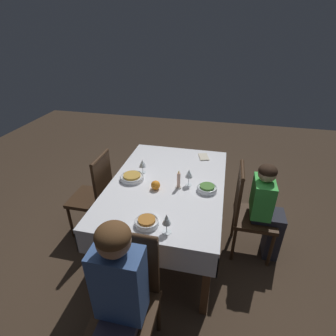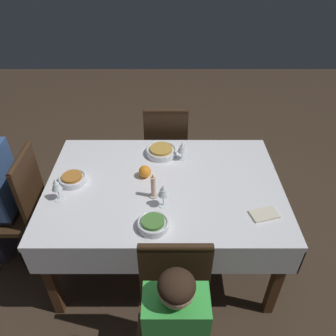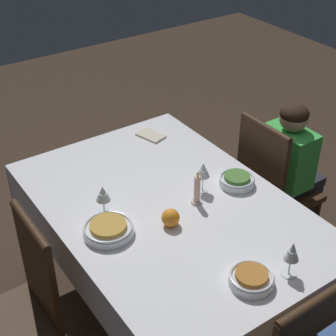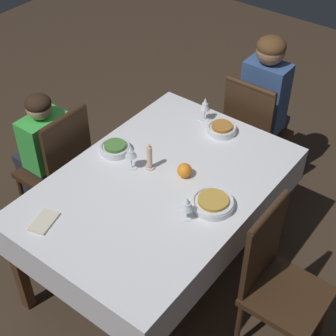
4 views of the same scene
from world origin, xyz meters
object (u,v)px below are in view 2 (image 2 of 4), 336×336
Objects in this scene: bowl_north at (160,151)px; orange_fruit at (144,172)px; dining_table at (163,193)px; wine_glass_south at (162,191)px; bowl_south at (152,224)px; chair_north at (165,147)px; wine_glass_west at (55,185)px; chair_west at (20,207)px; napkin_red_folded at (263,214)px; bowl_west at (71,179)px; chair_south at (174,316)px; candle_centerpiece at (152,188)px; wine_glass_north at (181,147)px.

orange_fruit reaches higher than bowl_north.
dining_table is 0.29m from wine_glass_south.
wine_glass_south is (0.06, 0.18, 0.09)m from bowl_south.
orange_fruit is (-0.14, -0.70, 0.28)m from chair_north.
wine_glass_west is (-0.66, -0.15, 0.20)m from dining_table.
bowl_north is at bearing 37.56° from wine_glass_west.
napkin_red_folded is at bearing 79.10° from chair_west.
wine_glass_south is at bearing -5.24° from wine_glass_west.
chair_north reaches higher than bowl_west.
bowl_north is (0.03, 0.72, -0.00)m from bowl_south.
bowl_north is at bearing 92.37° from wine_glass_south.
chair_north is at bearing 86.69° from bowl_south.
wine_glass_west is (-0.72, 0.64, 0.35)m from chair_south.
chair_north reaches higher than orange_fruit.
bowl_south is 0.99× the size of napkin_red_folded.
bowl_south is 0.26m from candle_centerpiece.
orange_fruit is at bearing 6.99° from bowl_west.
wine_glass_south is 1.96× the size of orange_fruit.
chair_south is 1.12m from wine_glass_north.
bowl_south is (0.98, -0.41, 0.27)m from chair_west.
chair_north is at bearing 119.04° from napkin_red_folded.
dining_table is 8.64× the size of bowl_south.
chair_west is 0.54m from wine_glass_west.
dining_table is at bearing 90.04° from wine_glass_south.
bowl_west is at bearing -151.17° from bowl_north.
chair_west is 11.33× the size of orange_fruit.
chair_west is at bearing 35.85° from chair_north.
chair_south is at bearing -41.51° from wine_glass_west.
napkin_red_folded is at bearing -45.11° from bowl_north.
dining_table is 18.60× the size of orange_fruit.
wine_glass_north is 0.79× the size of napkin_red_folded.
wine_glass_north is 1.72× the size of orange_fruit.
bowl_west is 1.25m from napkin_red_folded.
candle_centerpiece reaches higher than wine_glass_south.
dining_table is at bearing -1.77° from bowl_west.
bowl_north is 0.18m from wine_glass_north.
bowl_north is 0.89m from napkin_red_folded.
wine_glass_south is (1.03, -0.23, 0.36)m from chair_west.
wine_glass_south is at bearing 72.12° from bowl_south.
chair_north reaches higher than wine_glass_south.
chair_west is 1.09m from bowl_south.
wine_glass_north is 0.74m from napkin_red_folded.
candle_centerpiece is at bearing -117.57° from dining_table.
napkin_red_folded is (0.63, -0.63, -0.02)m from bowl_north.
bowl_north is 1.25× the size of napkin_red_folded.
chair_west is at bearing 143.50° from chair_south.
wine_glass_south is 0.90× the size of napkin_red_folded.
candle_centerpiece reaches higher than orange_fruit.
bowl_south is at bearing -98.48° from dining_table.
bowl_south is 0.47m from orange_fruit.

